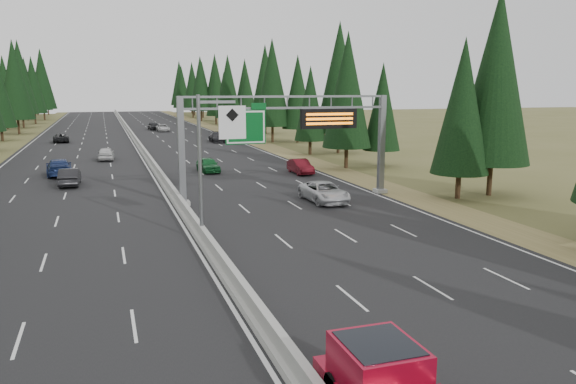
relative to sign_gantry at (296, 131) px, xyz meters
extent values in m
cube|color=black|center=(-8.92, 45.12, -5.23)|extent=(32.00, 260.00, 0.08)
cube|color=olive|center=(8.88, 45.12, -5.24)|extent=(3.60, 260.00, 0.06)
cube|color=brown|center=(-26.72, 45.12, -5.24)|extent=(3.60, 260.00, 0.06)
cube|color=gray|center=(-8.92, 45.12, -5.04)|extent=(0.70, 260.00, 0.30)
cube|color=gray|center=(-8.92, 45.12, -4.64)|extent=(0.30, 260.00, 0.60)
cube|color=slate|center=(-8.57, 0.12, -1.29)|extent=(0.45, 0.45, 7.80)
cube|color=gray|center=(-8.57, 0.12, -5.04)|extent=(0.90, 0.90, 0.30)
cube|color=slate|center=(7.28, 0.12, -1.29)|extent=(0.45, 0.45, 7.80)
cube|color=gray|center=(7.28, 0.12, -5.04)|extent=(0.90, 0.90, 0.30)
cube|color=slate|center=(-0.64, 0.12, 2.53)|extent=(15.85, 0.35, 0.16)
cube|color=slate|center=(-0.64, 0.12, 1.69)|extent=(15.85, 0.35, 0.16)
cube|color=#054C19|center=(-3.92, -0.13, 0.36)|extent=(3.00, 0.10, 2.50)
cube|color=silver|center=(-3.92, -0.19, 0.36)|extent=(2.85, 0.02, 2.35)
cube|color=#054C19|center=(-2.92, -0.13, 1.86)|extent=(1.10, 0.10, 0.45)
cube|color=black|center=(2.58, -0.18, 0.86)|extent=(4.50, 0.40, 1.50)
cube|color=orange|center=(2.58, -0.40, 1.21)|extent=(3.80, 0.02, 0.18)
cube|color=orange|center=(2.58, -0.40, 0.86)|extent=(3.80, 0.02, 0.18)
cube|color=orange|center=(2.58, -0.40, 0.51)|extent=(3.80, 0.02, 0.18)
cylinder|color=slate|center=(-8.92, -9.88, -1.19)|extent=(0.20, 0.20, 8.00)
cube|color=gray|center=(-8.92, -9.88, -5.09)|extent=(0.50, 0.50, 0.20)
cube|color=slate|center=(-7.92, -9.88, 2.41)|extent=(2.00, 0.15, 0.15)
cube|color=silver|center=(-7.12, -10.00, 1.31)|extent=(1.50, 0.06, 1.80)
cylinder|color=black|center=(12.06, -3.56, -4.29)|extent=(0.40, 0.40, 1.95)
cone|color=black|center=(12.06, -3.56, 1.80)|extent=(4.39, 4.39, 10.24)
cylinder|color=black|center=(15.18, -3.26, -3.99)|extent=(0.40, 0.40, 2.56)
cone|color=black|center=(15.18, -3.26, 4.02)|extent=(5.77, 5.77, 13.46)
cylinder|color=black|center=(10.58, 14.21, -4.13)|extent=(0.40, 0.40, 2.28)
cone|color=black|center=(10.58, 14.21, 2.98)|extent=(5.12, 5.12, 11.95)
cylinder|color=black|center=(14.90, 14.61, -4.38)|extent=(0.40, 0.40, 1.78)
cone|color=black|center=(14.90, 14.61, 1.20)|extent=(4.02, 4.02, 9.37)
cylinder|color=black|center=(11.52, 27.65, -4.37)|extent=(0.40, 0.40, 1.80)
cone|color=black|center=(11.52, 27.65, 1.27)|extent=(4.06, 4.06, 9.46)
cylinder|color=black|center=(15.61, 28.01, -3.92)|extent=(0.40, 0.40, 2.70)
cone|color=black|center=(15.61, 28.01, 4.53)|extent=(6.08, 6.08, 14.19)
cylinder|color=black|center=(11.72, 45.11, -3.98)|extent=(0.40, 0.40, 2.57)
cone|color=black|center=(11.72, 45.11, 4.05)|extent=(5.78, 5.78, 13.49)
cylinder|color=black|center=(15.42, 43.70, -4.18)|extent=(0.40, 0.40, 2.18)
cone|color=black|center=(15.42, 43.70, 2.62)|extent=(4.90, 4.90, 11.42)
cylinder|color=black|center=(10.96, 59.08, -4.37)|extent=(0.40, 0.40, 1.79)
cone|color=black|center=(10.96, 59.08, 1.22)|extent=(4.03, 4.03, 9.40)
cylinder|color=black|center=(15.36, 61.76, -3.96)|extent=(0.40, 0.40, 2.63)
cone|color=black|center=(15.36, 61.76, 4.25)|extent=(5.91, 5.91, 13.79)
cylinder|color=black|center=(11.12, 74.60, -4.05)|extent=(0.40, 0.40, 2.43)
cone|color=black|center=(11.12, 74.60, 3.54)|extent=(5.47, 5.47, 12.76)
cylinder|color=black|center=(15.46, 77.73, -4.10)|extent=(0.40, 0.40, 2.34)
cone|color=black|center=(15.46, 77.73, 3.21)|extent=(5.26, 5.26, 12.27)
cylinder|color=black|center=(11.95, 92.28, -4.26)|extent=(0.40, 0.40, 2.02)
cone|color=black|center=(11.95, 92.28, 2.05)|extent=(4.54, 4.54, 10.60)
cylinder|color=black|center=(14.25, 93.63, -4.28)|extent=(0.40, 0.40, 1.97)
cone|color=black|center=(14.25, 93.63, 1.88)|extent=(4.43, 4.43, 10.35)
cylinder|color=black|center=(10.96, 106.84, -3.94)|extent=(0.40, 0.40, 2.67)
cone|color=black|center=(10.96, 106.84, 4.40)|extent=(6.00, 6.00, 14.00)
cylinder|color=black|center=(14.61, 106.11, -3.89)|extent=(0.40, 0.40, 2.75)
cone|color=black|center=(14.61, 106.11, 4.71)|extent=(6.20, 6.20, 14.46)
cylinder|color=black|center=(11.52, 124.47, -4.00)|extent=(0.40, 0.40, 2.55)
cone|color=black|center=(11.52, 124.47, 3.96)|extent=(5.73, 5.73, 13.37)
cylinder|color=black|center=(14.21, 123.10, -3.98)|extent=(0.40, 0.40, 2.58)
cone|color=black|center=(14.21, 123.10, 4.07)|extent=(5.80, 5.80, 13.52)
cylinder|color=black|center=(10.17, 137.05, -4.03)|extent=(0.40, 0.40, 2.47)
cone|color=black|center=(10.17, 137.05, 3.70)|extent=(5.57, 5.57, 12.99)
cylinder|color=black|center=(14.12, 138.08, -4.30)|extent=(0.40, 0.40, 1.93)
cone|color=black|center=(14.12, 138.08, 1.72)|extent=(4.34, 4.34, 10.12)
cylinder|color=black|center=(11.85, 154.04, -3.86)|extent=(0.40, 0.40, 2.82)
cone|color=black|center=(11.85, 154.04, 4.95)|extent=(6.34, 6.34, 14.80)
cylinder|color=black|center=(15.53, 153.00, -4.10)|extent=(0.40, 0.40, 2.33)
cone|color=black|center=(15.53, 153.00, 3.18)|extent=(5.24, 5.24, 12.24)
cylinder|color=black|center=(-29.28, 60.95, -4.18)|extent=(0.40, 0.40, 2.18)
cylinder|color=black|center=(-28.50, 74.78, -3.89)|extent=(0.40, 0.40, 2.76)
cone|color=black|center=(-28.50, 74.78, 4.74)|extent=(6.22, 6.22, 14.50)
cylinder|color=black|center=(-29.86, 93.37, -3.78)|extent=(0.40, 0.40, 2.98)
cone|color=black|center=(-29.86, 93.37, 5.52)|extent=(6.70, 6.70, 15.63)
cylinder|color=black|center=(-32.50, 90.11, -4.06)|extent=(0.40, 0.40, 2.43)
cone|color=black|center=(-32.50, 90.11, 3.52)|extent=(5.46, 5.46, 12.74)
cylinder|color=black|center=(-28.91, 107.76, -3.99)|extent=(0.40, 0.40, 2.56)
cone|color=black|center=(-28.91, 107.76, 4.01)|extent=(5.76, 5.76, 13.44)
cylinder|color=black|center=(-33.27, 106.20, -4.01)|extent=(0.40, 0.40, 2.52)
cone|color=black|center=(-33.27, 106.20, 3.86)|extent=(5.66, 5.66, 13.21)
cylinder|color=black|center=(-28.27, 124.05, -3.76)|extent=(0.40, 0.40, 3.02)
cone|color=black|center=(-28.27, 124.05, 5.67)|extent=(6.79, 6.79, 15.84)
cylinder|color=black|center=(-32.33, 124.41, -3.95)|extent=(0.40, 0.40, 2.63)
cone|color=black|center=(-32.33, 124.41, 4.28)|extent=(5.92, 5.92, 13.82)
cylinder|color=black|center=(-29.62, 140.18, -4.18)|extent=(0.40, 0.40, 2.17)
cone|color=black|center=(-29.62, 140.18, 2.59)|extent=(4.88, 4.88, 11.38)
cylinder|color=black|center=(-33.44, 138.85, -4.28)|extent=(0.40, 0.40, 1.98)
cone|color=black|center=(-33.44, 138.85, 1.92)|extent=(4.46, 4.46, 10.41)
cylinder|color=black|center=(-29.85, 156.15, -4.27)|extent=(0.40, 0.40, 1.99)
cone|color=black|center=(-29.85, 156.15, 1.95)|extent=(4.48, 4.48, 10.46)
cylinder|color=black|center=(-32.86, 155.38, -4.12)|extent=(0.40, 0.40, 2.30)
cone|color=black|center=(-32.86, 155.38, 3.05)|extent=(5.17, 5.17, 12.05)
imported|color=silver|center=(1.58, -1.91, -4.45)|extent=(2.63, 5.39, 1.48)
cylinder|color=black|center=(-6.53, -27.21, -4.77)|extent=(0.31, 0.84, 0.84)
cube|color=maroon|center=(-7.42, -27.94, -3.88)|extent=(1.98, 2.30, 1.15)
cube|color=black|center=(-7.42, -27.94, -3.57)|extent=(1.77, 1.98, 0.57)
imported|color=#145927|center=(-3.88, 15.82, -4.45)|extent=(2.05, 4.43, 1.47)
imported|color=#530B14|center=(4.58, 11.82, -4.47)|extent=(1.53, 4.34, 1.43)
imported|color=black|center=(3.29, 47.29, -4.42)|extent=(2.21, 5.33, 1.54)
imported|color=silver|center=(-2.52, 72.30, -4.51)|extent=(2.34, 4.95, 1.36)
imported|color=black|center=(-3.87, 77.44, -4.38)|extent=(2.21, 4.86, 1.62)
imported|color=black|center=(-16.75, 11.63, -4.43)|extent=(1.73, 4.63, 1.51)
imported|color=navy|center=(-18.00, 17.96, -4.37)|extent=(2.73, 5.80, 1.64)
imported|color=silver|center=(-13.57, 29.06, -4.42)|extent=(2.02, 4.58, 1.53)
imported|color=black|center=(-20.02, 54.47, -4.49)|extent=(2.62, 5.15, 1.40)
camera|label=1|loc=(-13.84, -39.96, 3.13)|focal=35.00mm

